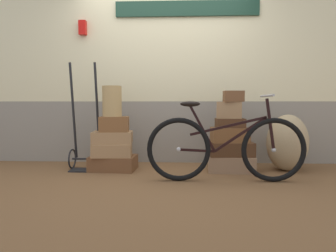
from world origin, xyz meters
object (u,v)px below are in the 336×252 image
suitcase_2 (113,137)px  suitcase_6 (230,135)px  suitcase_3 (114,124)px  suitcase_7 (230,123)px  suitcase_0 (113,163)px  luggage_trolley (86,143)px  suitcase_4 (231,163)px  burlap_sack (287,143)px  suitcase_5 (231,149)px  suitcase_8 (229,110)px  bicycle (226,148)px  wicker_basket (112,101)px  suitcase_9 (233,96)px  suitcase_1 (112,150)px

suitcase_2 → suitcase_6: bearing=-5.7°
suitcase_3 → suitcase_7: bearing=-3.7°
suitcase_0 → suitcase_6: bearing=3.6°
suitcase_6 → luggage_trolley: 1.88m
suitcase_4 → suitcase_7: 0.52m
suitcase_7 → burlap_sack: size_ratio=0.49×
suitcase_5 → suitcase_8: (-0.03, -0.01, 0.49)m
suitcase_0 → suitcase_2: (-0.01, 0.01, 0.33)m
burlap_sack → bicycle: 1.05m
suitcase_2 → wicker_basket: wicker_basket is taller
suitcase_6 → suitcase_8: 0.32m
suitcase_5 → luggage_trolley: 1.89m
suitcase_2 → suitcase_8: suitcase_8 is taller
luggage_trolley → bicycle: size_ratio=0.79×
burlap_sack → suitcase_7: bearing=-175.3°
suitcase_3 → burlap_sack: burlap_sack is taller
suitcase_3 → suitcase_6: (1.48, 0.02, -0.13)m
suitcase_2 → bicycle: (1.38, -0.53, -0.05)m
suitcase_2 → suitcase_9: 1.63m
suitcase_5 → suitcase_6: bearing=-139.9°
suitcase_8 → suitcase_4: bearing=-11.8°
suitcase_8 → bicycle: (-0.11, -0.52, -0.41)m
suitcase_8 → suitcase_9: size_ratio=1.28×
suitcase_0 → suitcase_1: (-0.01, -0.02, 0.18)m
suitcase_1 → wicker_basket: wicker_basket is taller
suitcase_8 → burlap_sack: suitcase_8 is taller
suitcase_2 → suitcase_4: size_ratio=0.86×
suitcase_4 → luggage_trolley: (-1.90, 0.04, 0.24)m
suitcase_2 → suitcase_9: suitcase_9 is taller
suitcase_0 → suitcase_2: bearing=123.7°
luggage_trolley → suitcase_2: bearing=-3.0°
suitcase_6 → suitcase_9: suitcase_9 is taller
wicker_basket → suitcase_3: bearing=-29.0°
suitcase_2 → luggage_trolley: size_ratio=0.36×
suitcase_3 → suitcase_5: (1.49, 0.04, -0.31)m
suitcase_9 → suitcase_6: bearing=134.8°
suitcase_6 → burlap_sack: bearing=1.1°
suitcase_1 → suitcase_7: suitcase_7 is taller
suitcase_0 → bicycle: size_ratio=0.33×
suitcase_5 → suitcase_8: suitcase_8 is taller
bicycle → suitcase_7: bearing=75.7°
burlap_sack → suitcase_8: bearing=-176.0°
suitcase_8 → burlap_sack: 0.87m
wicker_basket → luggage_trolley: (-0.37, 0.05, -0.55)m
suitcase_2 → luggage_trolley: bearing=172.1°
suitcase_7 → suitcase_9: size_ratio=1.47×
suitcase_8 → suitcase_9: 0.19m
suitcase_9 → burlap_sack: (0.72, 0.10, -0.59)m
suitcase_4 → suitcase_6: (-0.02, 0.00, 0.37)m
suitcase_4 → suitcase_6: suitcase_6 is taller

